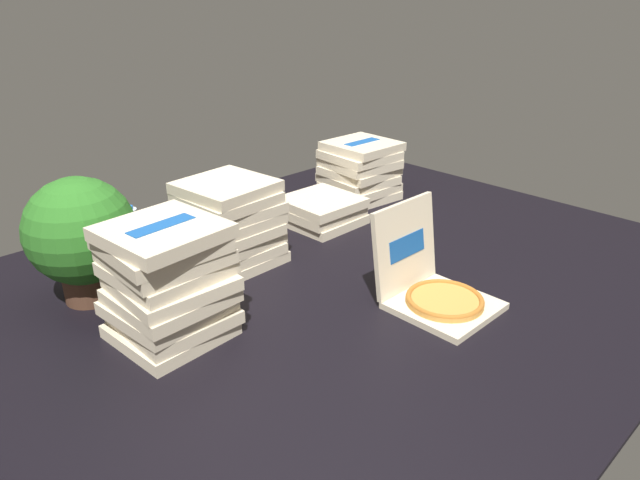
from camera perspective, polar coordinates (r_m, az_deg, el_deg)
ground_plane at (r=2.38m, az=0.88°, el=-4.32°), size 3.20×2.40×0.02m
open_pizza_box at (r=2.23m, az=11.16°, el=-4.49°), size 0.35×0.41×0.37m
pizza_stack_center_far at (r=2.92m, az=0.11°, el=2.94°), size 0.36×0.36×0.14m
pizza_stack_left_far at (r=3.26m, az=3.99°, el=6.91°), size 0.40×0.39×0.33m
pizza_stack_right_near at (r=2.00m, az=-14.90°, el=-4.02°), size 0.39×0.39×0.42m
pizza_stack_right_far at (r=2.49m, az=-8.90°, el=1.69°), size 0.38×0.38×0.37m
water_bottle_0 at (r=2.74m, az=-23.80°, el=0.26°), size 0.07×0.07×0.23m
water_bottle_1 at (r=2.77m, az=-22.19°, el=0.79°), size 0.07×0.07×0.23m
water_bottle_2 at (r=2.67m, az=-20.53°, el=0.18°), size 0.07×0.07×0.23m
water_bottle_3 at (r=2.75m, az=-20.05°, el=0.92°), size 0.07×0.07×0.23m
water_bottle_4 at (r=2.71m, az=-18.21°, el=0.84°), size 0.07×0.07×0.23m
water_bottle_5 at (r=2.67m, az=-22.83°, el=-0.20°), size 0.07×0.07×0.23m
potted_plant at (r=2.32m, az=-22.69°, el=0.54°), size 0.41×0.41×0.49m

